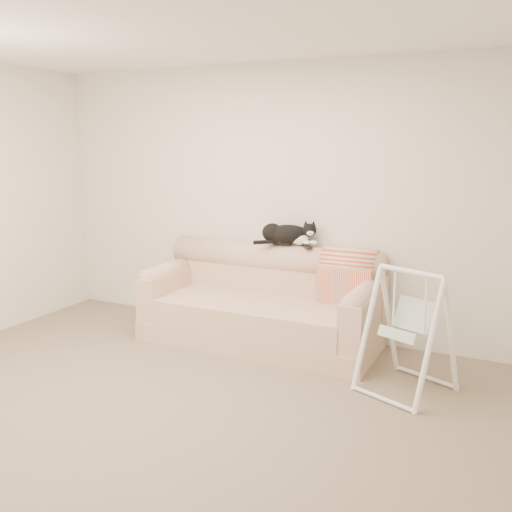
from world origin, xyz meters
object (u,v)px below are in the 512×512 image
(remote_a, at_px, (282,244))
(baby_swing, at_px, (409,331))
(tuxedo_cat, at_px, (287,234))
(sofa, at_px, (263,305))
(remote_b, at_px, (307,247))

(remote_a, bearing_deg, baby_swing, -28.75)
(tuxedo_cat, bearing_deg, sofa, -121.82)
(remote_a, height_order, tuxedo_cat, tuxedo_cat)
(sofa, xyz_separation_m, baby_swing, (1.45, -0.52, 0.13))
(remote_b, bearing_deg, remote_a, 176.46)
(remote_a, xyz_separation_m, tuxedo_cat, (0.05, 0.00, 0.10))
(sofa, relative_size, tuxedo_cat, 3.83)
(sofa, bearing_deg, tuxedo_cat, 58.18)
(tuxedo_cat, bearing_deg, baby_swing, -29.83)
(remote_a, height_order, baby_swing, baby_swing)
(sofa, xyz_separation_m, remote_a, (0.09, 0.23, 0.56))
(sofa, relative_size, remote_a, 11.91)
(sofa, distance_m, baby_swing, 1.55)
(sofa, bearing_deg, remote_b, 31.05)
(remote_a, relative_size, baby_swing, 0.19)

